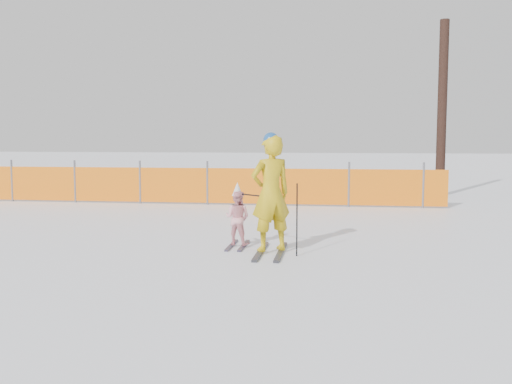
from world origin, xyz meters
TOP-DOWN VIEW (x-y plane):
  - ground at (0.00, 0.00)m, footprint 120.00×120.00m
  - adult at (0.28, 0.28)m, footprint 0.84×1.56m
  - child at (-0.37, 0.77)m, footprint 0.55×1.01m
  - ski_poles at (0.48, 0.22)m, footprint 1.02×0.64m
  - safety_fence at (-3.98, 6.83)m, footprint 16.68×0.06m
  - tree_trunks at (5.81, 10.29)m, footprint 3.25×0.52m

SIDE VIEW (x-z plane):
  - ground at x=0.00m, z-range 0.00..0.00m
  - child at x=-0.37m, z-range -0.05..1.09m
  - safety_fence at x=-3.98m, z-range -0.07..1.18m
  - ski_poles at x=0.48m, z-range 0.11..1.30m
  - adult at x=0.28m, z-range 0.00..2.01m
  - tree_trunks at x=5.81m, z-range -0.17..5.51m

